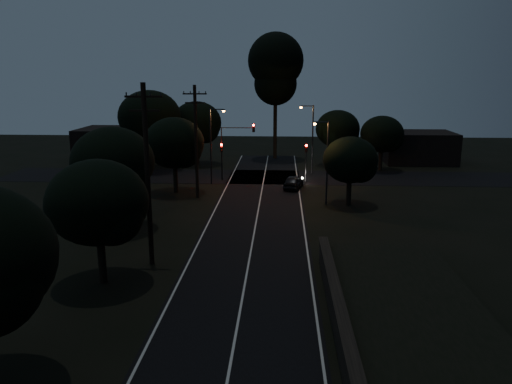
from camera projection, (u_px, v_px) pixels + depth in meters
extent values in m
cube|color=black|center=(255.00, 230.00, 37.46)|extent=(8.00, 70.00, 0.02)
cube|color=black|center=(264.00, 177.00, 56.90)|extent=(60.00, 8.00, 0.02)
cube|color=beige|center=(255.00, 230.00, 37.46)|extent=(0.12, 70.00, 0.01)
cube|color=beige|center=(205.00, 229.00, 37.65)|extent=(0.12, 70.00, 0.01)
cube|color=beige|center=(305.00, 231.00, 37.27)|extent=(0.12, 70.00, 0.01)
cube|color=black|center=(349.00, 369.00, 18.60)|extent=(0.40, 26.00, 1.50)
cube|color=black|center=(350.00, 350.00, 18.41)|extent=(0.55, 26.00, 0.10)
cube|color=black|center=(442.00, 375.00, 18.46)|extent=(6.50, 26.00, 1.20)
cylinder|color=black|center=(148.00, 177.00, 29.70)|extent=(0.30, 0.30, 11.00)
cube|color=black|center=(144.00, 97.00, 28.61)|extent=(2.20, 0.12, 0.12)
cube|color=black|center=(144.00, 111.00, 28.80)|extent=(1.80, 0.12, 0.12)
cylinder|color=black|center=(196.00, 143.00, 46.28)|extent=(0.30, 0.30, 10.50)
cube|color=black|center=(195.00, 94.00, 45.25)|extent=(2.20, 0.12, 0.12)
cube|color=black|center=(195.00, 103.00, 45.43)|extent=(1.80, 0.12, 0.12)
cylinder|color=black|center=(102.00, 261.00, 27.86)|extent=(0.44, 0.44, 2.60)
ellipsoid|color=black|center=(98.00, 202.00, 27.08)|extent=(5.53, 5.53, 4.70)
sphere|color=black|center=(112.00, 215.00, 26.62)|extent=(3.32, 3.32, 3.32)
cylinder|color=black|center=(116.00, 210.00, 37.68)|extent=(0.44, 0.44, 2.84)
ellipsoid|color=black|center=(113.00, 162.00, 36.82)|extent=(6.12, 6.12, 5.20)
sphere|color=black|center=(125.00, 172.00, 36.31)|extent=(3.67, 3.67, 3.67)
cylinder|color=black|center=(176.00, 179.00, 49.24)|extent=(0.44, 0.44, 2.74)
ellipsoid|color=black|center=(174.00, 143.00, 48.42)|extent=(5.85, 5.85, 4.97)
sphere|color=black|center=(184.00, 150.00, 47.93)|extent=(3.51, 3.51, 3.51)
cylinder|color=black|center=(197.00, 153.00, 64.79)|extent=(0.44, 0.44, 2.98)
ellipsoid|color=black|center=(197.00, 123.00, 63.89)|extent=(6.38, 6.38, 5.42)
sphere|color=black|center=(205.00, 128.00, 63.36)|extent=(3.83, 3.83, 3.83)
cylinder|color=black|center=(151.00, 155.00, 61.09)|extent=(0.44, 0.44, 3.58)
ellipsoid|color=black|center=(150.00, 117.00, 60.02)|extent=(7.54, 7.54, 6.41)
sphere|color=black|center=(159.00, 124.00, 59.39)|extent=(4.52, 4.52, 4.52)
cylinder|color=black|center=(337.00, 155.00, 63.91)|extent=(0.44, 0.44, 2.59)
ellipsoid|color=black|center=(338.00, 129.00, 63.13)|extent=(5.57, 5.57, 4.74)
sphere|color=black|center=(346.00, 134.00, 62.67)|extent=(3.34, 3.34, 3.34)
cylinder|color=black|center=(380.00, 160.00, 60.76)|extent=(0.44, 0.44, 2.44)
ellipsoid|color=black|center=(382.00, 134.00, 60.03)|extent=(5.20, 5.20, 4.42)
sphere|color=black|center=(390.00, 139.00, 59.59)|extent=(3.12, 3.12, 3.12)
cylinder|color=black|center=(349.00, 192.00, 44.57)|extent=(0.44, 0.44, 2.28)
ellipsoid|color=black|center=(350.00, 160.00, 43.88)|extent=(4.84, 4.84, 4.11)
sphere|color=black|center=(360.00, 166.00, 43.48)|extent=(2.90, 2.90, 2.90)
cylinder|color=black|center=(275.00, 125.00, 68.40)|extent=(0.50, 0.50, 9.30)
sphere|color=black|center=(276.00, 61.00, 66.43)|extent=(7.44, 7.44, 7.44)
sphere|color=black|center=(275.00, 84.00, 67.13)|extent=(5.75, 5.75, 5.75)
cube|color=black|center=(119.00, 144.00, 67.13)|extent=(10.00, 8.00, 4.40)
cube|color=black|center=(418.00, 147.00, 66.10)|extent=(9.00, 7.00, 4.00)
cylinder|color=black|center=(222.00, 166.00, 54.82)|extent=(0.12, 0.12, 3.20)
cube|color=black|center=(222.00, 147.00, 54.35)|extent=(0.28, 0.22, 0.90)
sphere|color=#FF0705|center=(221.00, 145.00, 54.15)|extent=(0.22, 0.22, 0.22)
cylinder|color=black|center=(306.00, 167.00, 54.35)|extent=(0.12, 0.12, 3.20)
cube|color=black|center=(306.00, 148.00, 53.88)|extent=(0.28, 0.22, 0.90)
sphere|color=#FF0705|center=(306.00, 145.00, 53.68)|extent=(0.22, 0.22, 0.22)
cylinder|color=black|center=(222.00, 158.00, 54.61)|extent=(0.12, 0.12, 5.00)
cube|color=black|center=(254.00, 128.00, 53.67)|extent=(0.28, 0.22, 0.90)
sphere|color=#FF0705|center=(254.00, 125.00, 53.47)|extent=(0.22, 0.22, 0.22)
cube|color=black|center=(237.00, 128.00, 53.76)|extent=(3.50, 0.08, 0.08)
cylinder|color=black|center=(211.00, 147.00, 52.37)|extent=(0.16, 0.16, 8.00)
cube|color=black|center=(217.00, 109.00, 51.43)|extent=(1.40, 0.10, 0.10)
cube|color=black|center=(223.00, 110.00, 51.41)|extent=(0.35, 0.22, 0.12)
sphere|color=orange|center=(223.00, 111.00, 51.43)|extent=(0.26, 0.26, 0.26)
cylinder|color=black|center=(313.00, 140.00, 57.64)|extent=(0.16, 0.16, 8.00)
cube|color=black|center=(307.00, 106.00, 56.77)|extent=(1.40, 0.10, 0.10)
cube|color=black|center=(301.00, 106.00, 56.82)|extent=(0.35, 0.22, 0.12)
sphere|color=orange|center=(301.00, 107.00, 56.84)|extent=(0.26, 0.26, 0.26)
cylinder|color=black|center=(327.00, 163.00, 44.07)|extent=(0.16, 0.16, 7.50)
cube|color=black|center=(322.00, 122.00, 43.25)|extent=(1.20, 0.10, 0.10)
cube|color=black|center=(315.00, 122.00, 43.29)|extent=(0.35, 0.22, 0.12)
sphere|color=orange|center=(315.00, 124.00, 43.32)|extent=(0.26, 0.26, 0.26)
imported|color=black|center=(293.00, 182.00, 51.06)|extent=(2.40, 4.28, 1.38)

